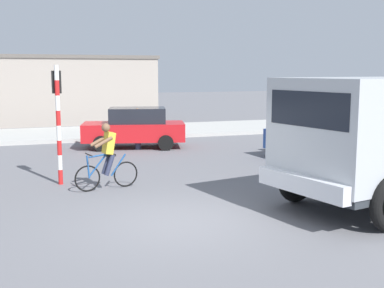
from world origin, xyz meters
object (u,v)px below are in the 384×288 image
object	(u,v)px
cyclist	(107,156)
car_white_mid	(324,133)
car_red_near	(135,127)
pedestrian_near_kerb	(138,128)
traffic_light_pole	(58,108)

from	to	relation	value
cyclist	car_white_mid	xyz separation A→B (m)	(8.26, 2.55, -0.05)
car_red_near	pedestrian_near_kerb	world-z (taller)	pedestrian_near_kerb
car_red_near	pedestrian_near_kerb	distance (m)	0.50
cyclist	traffic_light_pole	xyz separation A→B (m)	(-1.11, 1.05, 1.20)
cyclist	pedestrian_near_kerb	bearing A→B (deg)	70.17
traffic_light_pole	pedestrian_near_kerb	size ratio (longest dim) A/B	1.98
cyclist	car_white_mid	size ratio (longest dim) A/B	0.42
cyclist	car_white_mid	world-z (taller)	cyclist
cyclist	pedestrian_near_kerb	xyz separation A→B (m)	(2.24, 6.21, -0.02)
traffic_light_pole	cyclist	bearing A→B (deg)	-43.50
car_red_near	pedestrian_near_kerb	xyz separation A→B (m)	(0.00, -0.50, 0.03)
pedestrian_near_kerb	cyclist	bearing A→B (deg)	-109.83
traffic_light_pole	car_white_mid	distance (m)	9.57
car_red_near	car_white_mid	world-z (taller)	same
traffic_light_pole	car_white_mid	size ratio (longest dim) A/B	0.77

